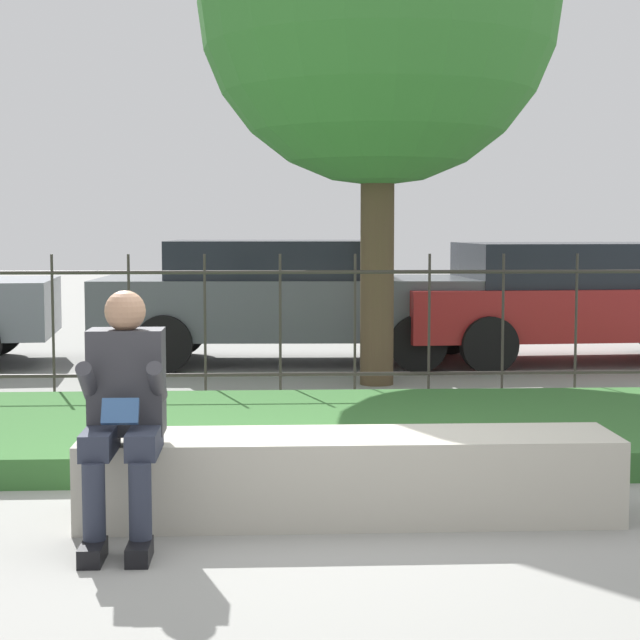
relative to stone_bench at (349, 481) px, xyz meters
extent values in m
plane|color=gray|center=(-0.33, 0.00, -0.21)|extent=(60.00, 60.00, 0.00)
cube|color=#B7B2A3|center=(0.00, 0.00, 0.03)|extent=(2.89, 0.59, 0.46)
cube|color=gray|center=(0.00, 0.00, -0.17)|extent=(2.78, 0.54, 0.08)
cube|color=black|center=(-1.27, -0.69, -0.16)|extent=(0.11, 0.26, 0.09)
cylinder|color=#282D3D|center=(-1.27, -0.63, 0.07)|extent=(0.11, 0.11, 0.37)
cube|color=#282D3D|center=(-1.27, -0.42, 0.32)|extent=(0.15, 0.42, 0.13)
cube|color=black|center=(-1.05, -0.69, -0.16)|extent=(0.11, 0.26, 0.09)
cylinder|color=#282D3D|center=(-1.05, -0.63, 0.07)|extent=(0.11, 0.11, 0.37)
cube|color=#282D3D|center=(-1.05, -0.42, 0.32)|extent=(0.15, 0.42, 0.13)
cube|color=#333338|center=(-1.16, -0.21, 0.59)|extent=(0.38, 0.24, 0.54)
sphere|color=tan|center=(-1.16, -0.23, 0.95)|extent=(0.21, 0.21, 0.21)
cylinder|color=#333338|center=(-1.33, -0.37, 0.61)|extent=(0.08, 0.29, 0.24)
cylinder|color=#333338|center=(-0.99, -0.37, 0.61)|extent=(0.08, 0.29, 0.24)
cube|color=#335689|center=(-1.16, -0.47, 0.48)|extent=(0.18, 0.09, 0.13)
cube|color=#33662D|center=(-0.33, 2.03, -0.11)|extent=(10.65, 2.65, 0.19)
cylinder|color=#332D28|center=(-0.33, 3.75, 0.06)|extent=(8.65, 0.03, 0.03)
cylinder|color=#332D28|center=(-0.33, 3.75, 0.97)|extent=(8.65, 0.03, 0.03)
cylinder|color=#332D28|center=(-2.32, 3.75, 0.46)|extent=(0.02, 0.02, 1.34)
cylinder|color=#332D28|center=(-1.66, 3.75, 0.46)|extent=(0.02, 0.02, 1.34)
cylinder|color=#332D28|center=(-0.99, 3.75, 0.46)|extent=(0.02, 0.02, 1.34)
cylinder|color=#332D28|center=(-0.33, 3.75, 0.46)|extent=(0.02, 0.02, 1.34)
cylinder|color=#332D28|center=(0.34, 3.75, 0.46)|extent=(0.02, 0.02, 1.34)
cylinder|color=#332D28|center=(1.00, 3.75, 0.46)|extent=(0.02, 0.02, 1.34)
cylinder|color=#332D28|center=(1.67, 3.75, 0.46)|extent=(0.02, 0.02, 1.34)
cylinder|color=#332D28|center=(2.33, 3.75, 0.46)|extent=(0.02, 0.02, 1.34)
cube|color=maroon|center=(3.25, 6.65, 0.39)|extent=(4.51, 2.13, 0.58)
cube|color=black|center=(3.07, 6.64, 0.93)|extent=(2.52, 1.78, 0.50)
cylinder|color=black|center=(1.95, 5.66, 0.10)|extent=(0.63, 0.24, 0.62)
cylinder|color=black|center=(1.83, 7.46, 0.10)|extent=(0.63, 0.24, 0.62)
cube|color=#4C5156|center=(-0.16, 6.66, 0.45)|extent=(4.51, 1.80, 0.68)
cube|color=black|center=(-0.33, 6.67, 1.00)|extent=(2.50, 1.54, 0.43)
cylinder|color=black|center=(1.20, 5.80, 0.11)|extent=(0.63, 0.22, 0.63)
cylinder|color=black|center=(1.25, 7.43, 0.11)|extent=(0.63, 0.22, 0.63)
cylinder|color=black|center=(-1.56, 5.90, 0.11)|extent=(0.63, 0.22, 0.63)
cylinder|color=black|center=(-1.51, 7.52, 0.11)|extent=(0.63, 0.22, 0.63)
cylinder|color=#4C3D28|center=(0.65, 4.92, 1.18)|extent=(0.34, 0.34, 2.78)
sphere|color=#387A33|center=(0.65, 4.92, 3.54)|extent=(3.53, 3.53, 3.53)
camera|label=1|loc=(-0.44, -5.68, 1.38)|focal=60.00mm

